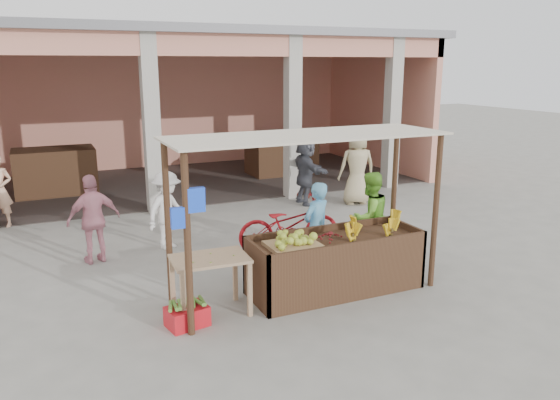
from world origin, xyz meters
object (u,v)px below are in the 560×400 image
side_table (210,267)px  red_crate (187,316)px  vendor_blue (316,225)px  motorcycle (289,224)px  vendor_green (370,215)px  fruit_stall (335,265)px

side_table → red_crate: (-0.40, -0.22, -0.55)m
vendor_blue → motorcycle: size_ratio=0.82×
red_crate → vendor_green: vendor_green is taller
vendor_green → vendor_blue: bearing=-5.9°
side_table → motorcycle: size_ratio=0.53×
red_crate → motorcycle: motorcycle is taller
fruit_stall → red_crate: fruit_stall is taller
fruit_stall → vendor_green: (1.17, 0.87, 0.43)m
red_crate → vendor_blue: vendor_blue is taller
vendor_blue → vendor_green: bearing=161.1°
red_crate → vendor_green: 3.73m
red_crate → vendor_blue: 2.72m
side_table → vendor_blue: 2.19m
vendor_green → red_crate: bearing=7.7°
fruit_stall → vendor_blue: size_ratio=1.62×
vendor_blue → red_crate: bearing=0.2°
fruit_stall → vendor_blue: (0.10, 0.80, 0.40)m
vendor_blue → fruit_stall: bearing=60.4°
fruit_stall → side_table: size_ratio=2.49×
fruit_stall → vendor_blue: bearing=82.7°
fruit_stall → motorcycle: 1.94m
motorcycle → side_table: bearing=141.3°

